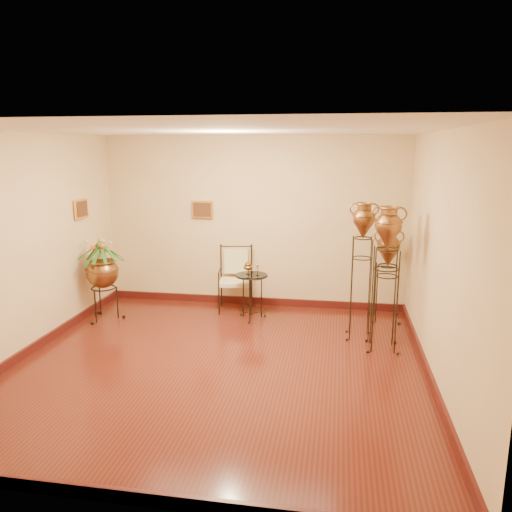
% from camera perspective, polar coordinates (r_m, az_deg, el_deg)
% --- Properties ---
extents(ground, '(5.00, 5.00, 0.00)m').
position_cam_1_polar(ground, '(6.27, -4.31, -12.32)').
color(ground, '#591A15').
rests_on(ground, ground).
extents(room_shell, '(5.02, 5.02, 2.81)m').
position_cam_1_polar(room_shell, '(5.78, -4.63, 3.53)').
color(room_shell, beige).
rests_on(room_shell, ground).
extents(amphora_tall, '(0.50, 0.50, 1.91)m').
position_cam_1_polar(amphora_tall, '(6.96, 11.96, -1.53)').
color(amphora_tall, black).
rests_on(amphora_tall, ground).
extents(amphora_mid, '(0.46, 0.46, 1.92)m').
position_cam_1_polar(amphora_mid, '(6.64, 14.59, -2.43)').
color(amphora_mid, black).
rests_on(amphora_mid, ground).
extents(amphora_short, '(0.48, 0.48, 1.43)m').
position_cam_1_polar(amphora_short, '(7.85, 14.75, -2.11)').
color(amphora_short, black).
rests_on(amphora_short, ground).
extents(planter_urn, '(1.01, 1.01, 1.44)m').
position_cam_1_polar(planter_urn, '(7.97, -17.19, -1.36)').
color(planter_urn, black).
rests_on(planter_urn, ground).
extents(armchair, '(0.66, 0.62, 1.04)m').
position_cam_1_polar(armchair, '(8.08, -2.35, -2.69)').
color(armchair, black).
rests_on(armchair, ground).
extents(side_table, '(0.50, 0.50, 0.89)m').
position_cam_1_polar(side_table, '(7.73, -0.53, -4.56)').
color(side_table, black).
rests_on(side_table, ground).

